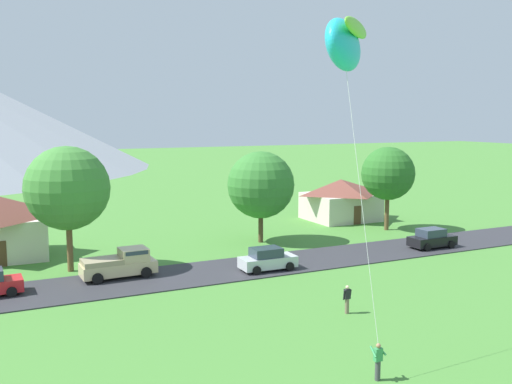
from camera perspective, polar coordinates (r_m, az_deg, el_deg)
The scene contains 10 objects.
road_strip at distance 42.13m, azimuth -6.94°, elevation -8.19°, with size 160.00×6.31×0.08m, color #2D2D33.
house_left_center at distance 64.52m, azimuth 8.40°, elevation -0.68°, with size 7.66×6.97×4.54m.
tree_left_of_center at distance 43.97m, azimuth -18.25°, elevation 0.36°, with size 6.16×6.16×9.31m.
tree_center at distance 59.10m, azimuth 12.99°, elevation 1.79°, with size 5.36×5.36×8.45m.
tree_right_of_center at distance 51.85m, azimuth 0.48°, elevation 0.71°, with size 6.10×6.10×8.34m.
parked_car_black_west_end at distance 52.38m, azimuth 17.08°, elevation -4.45°, with size 4.20×2.09×1.68m.
parked_car_silver_mid_east at distance 42.88m, azimuth 1.14°, elevation -6.72°, with size 4.23×2.13×1.68m.
pickup_truck_sand_west_side at distance 42.05m, azimuth -13.33°, elevation -6.93°, with size 5.27×2.47×1.99m.
kite_flyer_with_kite at distance 28.27m, azimuth 8.81°, elevation 14.19°, with size 4.33×6.56×16.10m.
watcher_person at distance 34.26m, azimuth 9.05°, elevation -10.44°, with size 0.56×0.24×1.68m.
Camera 1 is at (-12.92, -11.01, 11.31)m, focal length 40.23 mm.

